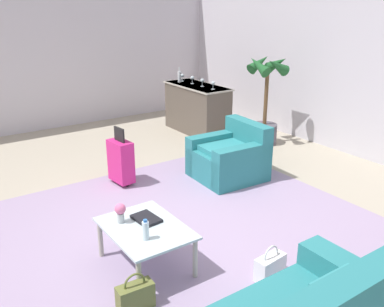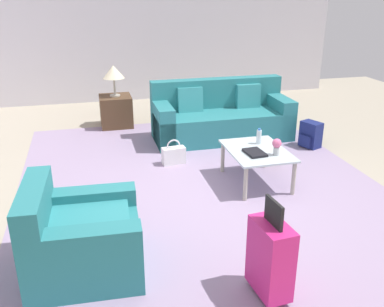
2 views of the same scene
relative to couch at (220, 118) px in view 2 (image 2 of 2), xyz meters
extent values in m
plane|color=#A89E89|center=(-2.19, 0.60, -0.32)|extent=(12.00, 12.00, 0.00)
cube|color=silver|center=(2.87, 0.60, 1.23)|extent=(0.12, 8.00, 3.10)
cube|color=#9984A3|center=(-1.59, 0.80, -0.31)|extent=(5.20, 4.40, 0.01)
cube|color=teal|center=(-0.09, 0.00, -0.09)|extent=(0.87, 2.18, 0.45)
cube|color=teal|center=(0.23, 0.00, 0.14)|extent=(0.22, 2.18, 0.92)
cube|color=teal|center=(-0.09, -0.97, 0.01)|extent=(0.87, 0.24, 0.64)
cube|color=teal|center=(-0.09, 0.97, 0.01)|extent=(0.87, 0.24, 0.64)
cube|color=teal|center=(0.07, -0.49, 0.31)|extent=(0.14, 0.40, 0.41)
cube|color=teal|center=(0.07, 0.49, 0.31)|extent=(0.17, 0.40, 0.41)
cube|color=teal|center=(-3.09, 2.20, -0.10)|extent=(0.95, 0.98, 0.44)
cube|color=teal|center=(-3.07, 2.57, 0.10)|extent=(0.91, 0.25, 0.82)
cube|color=teal|center=(-2.74, 2.18, -0.02)|extent=(0.25, 0.94, 0.60)
cube|color=teal|center=(-3.45, 2.22, -0.02)|extent=(0.25, 0.94, 0.60)
cube|color=teal|center=(-3.10, 2.15, 0.16)|extent=(0.70, 0.71, 0.08)
cube|color=silver|center=(-1.79, 0.10, 0.12)|extent=(0.94, 0.70, 0.02)
cylinder|color=#ADA899|center=(-2.22, 0.40, -0.11)|extent=(0.05, 0.05, 0.42)
cylinder|color=#ADA899|center=(-1.37, 0.40, -0.11)|extent=(0.05, 0.05, 0.42)
cylinder|color=#ADA899|center=(-2.22, -0.20, -0.11)|extent=(0.05, 0.05, 0.42)
cylinder|color=#ADA899|center=(-1.37, -0.20, -0.11)|extent=(0.05, 0.05, 0.42)
cylinder|color=silver|center=(-1.59, 0.00, 0.22)|extent=(0.06, 0.06, 0.18)
cylinder|color=#2D6BBC|center=(-1.59, 0.00, 0.32)|extent=(0.04, 0.04, 0.02)
cube|color=black|center=(-1.91, 0.18, 0.14)|extent=(0.31, 0.23, 0.03)
cylinder|color=#B2B7BC|center=(-2.01, -0.05, 0.18)|extent=(0.07, 0.07, 0.10)
sphere|color=#DB6693|center=(-2.01, -0.05, 0.28)|extent=(0.11, 0.11, 0.11)
cube|color=#513823|center=(1.01, 1.60, -0.05)|extent=(0.54, 0.54, 0.54)
cylinder|color=#ADA899|center=(1.01, 1.60, 0.24)|extent=(0.18, 0.18, 0.02)
cylinder|color=#ADA899|center=(1.01, 1.60, 0.39)|extent=(0.04, 0.04, 0.29)
cone|color=beige|center=(1.01, 1.60, 0.65)|extent=(0.37, 0.37, 0.22)
cube|color=#D12375|center=(-3.79, 0.80, 0.03)|extent=(0.42, 0.26, 0.60)
cube|color=black|center=(-3.79, 0.80, 0.43)|extent=(0.24, 0.05, 0.20)
cylinder|color=black|center=(-3.93, 0.79, -0.29)|extent=(0.02, 0.05, 0.05)
cylinder|color=black|center=(-3.65, 0.81, -0.29)|extent=(0.02, 0.05, 0.05)
cube|color=white|center=(-0.94, 0.98, -0.20)|extent=(0.17, 0.33, 0.24)
torus|color=white|center=(-0.94, 0.98, -0.06)|extent=(0.04, 0.20, 0.20)
cube|color=olive|center=(-1.29, -0.28, -0.20)|extent=(0.16, 0.33, 0.24)
torus|color=olive|center=(-1.29, -0.28, -0.06)|extent=(0.03, 0.20, 0.20)
cube|color=navy|center=(-0.79, -1.20, -0.12)|extent=(0.35, 0.30, 0.40)
cube|color=navy|center=(-0.84, -1.09, -0.20)|extent=(0.22, 0.14, 0.18)
camera|label=1|loc=(1.48, -1.61, 2.22)|focal=40.00mm
camera|label=2|loc=(-6.35, 2.07, 2.01)|focal=40.00mm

